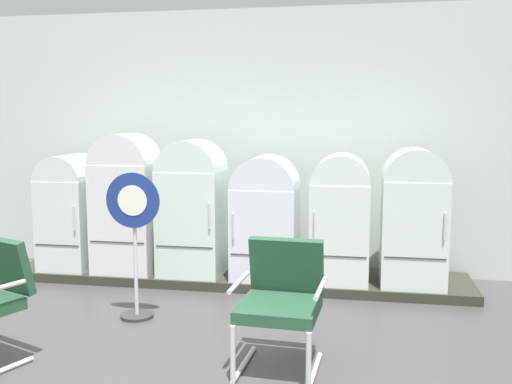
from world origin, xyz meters
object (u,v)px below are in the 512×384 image
at_px(refrigerator_0, 70,208).
at_px(refrigerator_3, 266,214).
at_px(refrigerator_2, 192,204).
at_px(refrigerator_5, 414,213).
at_px(refrigerator_1, 126,199).
at_px(refrigerator_4, 340,214).
at_px(sign_stand, 134,243).
at_px(armchair_right, 281,296).

xyz_separation_m(refrigerator_0, refrigerator_3, (2.39, -0.01, -0.00)).
distance_m(refrigerator_2, refrigerator_5, 2.48).
height_order(refrigerator_0, refrigerator_1, refrigerator_1).
relative_size(refrigerator_1, refrigerator_5, 1.09).
relative_size(refrigerator_4, refrigerator_5, 0.95).
distance_m(refrigerator_4, refrigerator_5, 0.78).
bearing_deg(refrigerator_2, refrigerator_3, 0.60).
height_order(refrigerator_0, refrigerator_2, refrigerator_2).
xyz_separation_m(refrigerator_5, sign_stand, (-2.67, -1.27, -0.16)).
distance_m(refrigerator_0, refrigerator_4, 3.23).
distance_m(refrigerator_2, refrigerator_3, 0.86).
bearing_deg(refrigerator_3, refrigerator_5, -0.35).
bearing_deg(sign_stand, refrigerator_3, 50.78).
relative_size(refrigerator_0, refrigerator_3, 0.99).
xyz_separation_m(refrigerator_0, refrigerator_4, (3.23, -0.00, 0.02)).
distance_m(refrigerator_2, sign_stand, 1.30).
relative_size(armchair_right, sign_stand, 0.69).
height_order(refrigerator_0, refrigerator_3, refrigerator_3).
xyz_separation_m(refrigerator_2, armchair_right, (1.32, -2.08, -0.37)).
bearing_deg(refrigerator_5, refrigerator_4, 178.50).
bearing_deg(armchair_right, refrigerator_5, 60.97).
bearing_deg(refrigerator_3, refrigerator_2, -179.40).
bearing_deg(armchair_right, refrigerator_1, 135.86).
bearing_deg(refrigerator_1, refrigerator_4, 1.07).
distance_m(refrigerator_0, refrigerator_5, 4.01).
height_order(refrigerator_4, sign_stand, refrigerator_4).
bearing_deg(refrigerator_0, refrigerator_4, -0.01).
xyz_separation_m(refrigerator_2, refrigerator_5, (2.48, -0.00, -0.04)).
bearing_deg(refrigerator_3, armchair_right, -77.46).
height_order(refrigerator_1, armchair_right, refrigerator_1).
height_order(refrigerator_5, armchair_right, refrigerator_5).
bearing_deg(refrigerator_5, refrigerator_1, -179.55).
distance_m(refrigerator_3, refrigerator_4, 0.84).
relative_size(refrigerator_3, refrigerator_4, 0.98).
bearing_deg(refrigerator_3, sign_stand, -129.22).
bearing_deg(armchair_right, refrigerator_0, 143.65).
xyz_separation_m(armchair_right, sign_stand, (-1.51, 0.81, 0.17)).
relative_size(refrigerator_3, refrigerator_5, 0.93).
xyz_separation_m(refrigerator_4, sign_stand, (-1.88, -1.29, -0.12)).
height_order(refrigerator_2, armchair_right, refrigerator_2).
distance_m(refrigerator_3, refrigerator_5, 1.62).
xyz_separation_m(refrigerator_2, sign_stand, (-0.19, -1.27, -0.20)).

